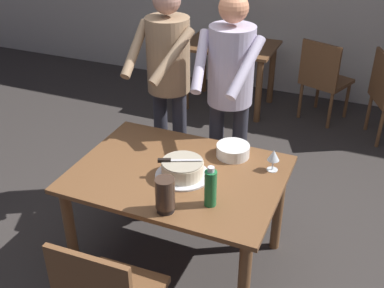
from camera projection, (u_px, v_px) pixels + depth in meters
ground_plane at (180, 261)px, 3.32m from camera, size 14.00×14.00×0.00m
main_dining_table at (178, 187)px, 3.00m from camera, size 1.30×0.96×0.75m
cake_on_platter at (183, 169)px, 2.88m from camera, size 0.34×0.34×0.11m
cake_knife at (171, 160)px, 2.85m from camera, size 0.26×0.13×0.02m
plate_stack at (233, 151)px, 3.09m from camera, size 0.22×0.22×0.08m
wine_glass_near at (274, 156)px, 2.91m from camera, size 0.08×0.08×0.14m
water_bottle at (211, 188)px, 2.60m from camera, size 0.07×0.07×0.25m
hurricane_lamp at (165, 195)px, 2.55m from camera, size 0.11×0.11×0.21m
person_cutting_cake at (230, 86)px, 3.30m from camera, size 0.47×0.55×1.72m
person_standing_beside at (168, 75)px, 3.49m from camera, size 0.46×0.57×1.72m
background_table at (230, 58)px, 5.26m from camera, size 1.00×0.70×0.74m
background_chair_1 at (324, 78)px, 4.98m from camera, size 0.57×0.57×0.90m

